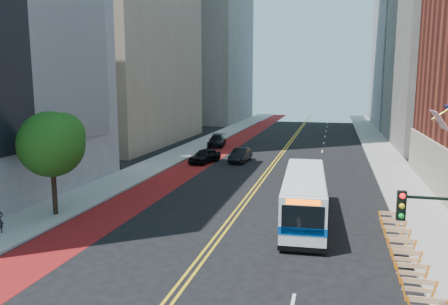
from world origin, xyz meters
The scene contains 14 objects.
ground centered at (0.00, 0.00, 0.00)m, with size 160.00×160.00×0.00m, color black.
sidewalk_left centered at (-12.00, 30.00, 0.07)m, with size 4.00×140.00×0.15m, color gray.
sidewalk_right centered at (12.00, 30.00, 0.07)m, with size 4.00×140.00×0.15m, color gray.
bus_lane_paint centered at (-8.10, 30.00, 0.00)m, with size 3.60×140.00×0.01m, color maroon.
center_line_inner centered at (-0.18, 30.00, 0.00)m, with size 0.14×140.00×0.01m, color gold.
center_line_outer centered at (0.18, 30.00, 0.00)m, with size 0.14×140.00×0.01m, color gold.
lane_dashes centered at (4.80, 38.00, 0.01)m, with size 0.14×98.20×0.01m.
construction_barriers centered at (9.60, 3.42, 0.68)m, with size 1.42×10.91×1.00m.
street_tree centered at (-11.24, 6.04, 4.91)m, with size 4.20×4.20×6.70m.
traffic_signal centered at (9.41, -3.51, 3.72)m, with size 2.21×0.34×5.07m.
transit_bus centered at (4.48, 8.92, 1.60)m, with size 3.05×11.29×3.07m.
car_a centered at (-7.35, 26.77, 0.78)m, with size 1.84×4.57×1.56m, color black.
car_b centered at (-3.72, 28.31, 0.74)m, with size 1.57×4.51×1.48m, color black.
car_c centered at (-9.30, 38.98, 0.77)m, with size 2.15×5.29×1.54m, color black.
Camera 1 is at (6.11, -17.97, 8.63)m, focal length 35.00 mm.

